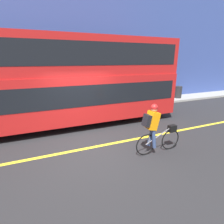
# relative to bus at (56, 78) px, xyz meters

# --- Properties ---
(ground_plane) EXTENTS (80.00, 80.00, 0.00)m
(ground_plane) POSITION_rel_bus_xyz_m (0.69, -2.66, -2.12)
(ground_plane) COLOR #232326
(road_center_line) EXTENTS (50.00, 0.14, 0.01)m
(road_center_line) POSITION_rel_bus_xyz_m (0.69, -2.60, -2.12)
(road_center_line) COLOR yellow
(road_center_line) RESTS_ON ground_plane
(sidewalk_curb) EXTENTS (60.00, 1.60, 0.14)m
(sidewalk_curb) POSITION_rel_bus_xyz_m (0.69, 2.25, -2.06)
(sidewalk_curb) COLOR gray
(sidewalk_curb) RESTS_ON ground_plane
(building_facade) EXTENTS (60.00, 0.30, 8.25)m
(building_facade) POSITION_rel_bus_xyz_m (0.69, 3.20, 2.00)
(building_facade) COLOR #33478C
(building_facade) RESTS_ON ground_plane
(bus) EXTENTS (10.77, 2.48, 3.81)m
(bus) POSITION_rel_bus_xyz_m (0.00, 0.00, 0.00)
(bus) COLOR black
(bus) RESTS_ON ground_plane
(cyclist_on_bike) EXTENTS (1.65, 0.32, 1.63)m
(cyclist_on_bike) POSITION_rel_bus_xyz_m (2.44, -3.71, -1.25)
(cyclist_on_bike) COLOR black
(cyclist_on_bike) RESTS_ON ground_plane
(trash_bin) EXTENTS (0.52, 0.52, 0.86)m
(trash_bin) POSITION_rel_bus_xyz_m (8.83, 2.17, -1.56)
(trash_bin) COLOR #262628
(trash_bin) RESTS_ON sidewalk_curb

